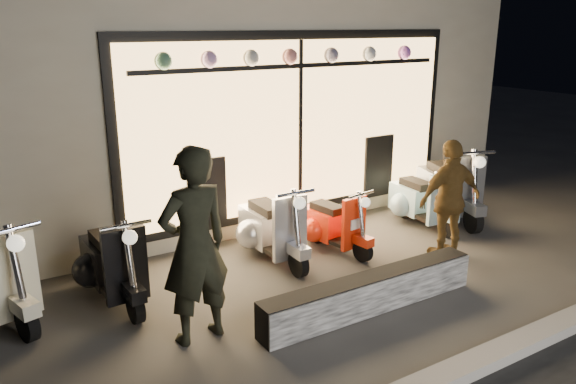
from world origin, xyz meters
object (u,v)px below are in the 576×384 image
man (195,246)px  scooter_red (329,223)px  graffiti_barrier (370,293)px  scooter_silver (269,227)px  woman (450,200)px

man → scooter_red: bearing=-159.7°
graffiti_barrier → scooter_silver: bearing=95.7°
scooter_red → woman: (1.13, -1.07, 0.44)m
graffiti_barrier → woman: (1.80, 0.60, 0.59)m
scooter_red → graffiti_barrier: bearing=-119.4°
graffiti_barrier → woman: bearing=18.6°
scooter_red → woman: bearing=-51.1°
scooter_silver → man: size_ratio=0.73×
graffiti_barrier → woman: woman is taller
graffiti_barrier → scooter_silver: 1.87m
scooter_red → man: 2.81m
scooter_red → man: man is taller
scooter_silver → man: 2.20m
man → scooter_silver: bearing=-145.2°
scooter_red → woman: size_ratio=0.78×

